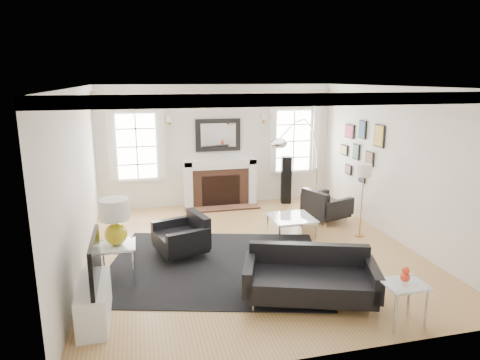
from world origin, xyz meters
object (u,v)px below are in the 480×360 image
object	(u,v)px
armchair_left	(184,237)
coffee_table	(292,219)
armchair_right	(325,206)
gourd_lamp	(115,219)
fireplace	(220,183)
arc_floor_lamp	(300,165)
sofa	(310,278)

from	to	relation	value
armchair_left	coffee_table	xyz separation A→B (m)	(2.11, 0.48, 0.00)
armchair_right	gourd_lamp	size ratio (longest dim) A/B	1.50
fireplace	armchair_right	world-z (taller)	fireplace
gourd_lamp	arc_floor_lamp	xyz separation A→B (m)	(3.60, 2.01, 0.22)
sofa	gourd_lamp	size ratio (longest dim) A/B	2.79
gourd_lamp	arc_floor_lamp	size ratio (longest dim) A/B	0.31
fireplace	armchair_left	bearing A→B (deg)	-113.04
fireplace	gourd_lamp	bearing A→B (deg)	-122.46
armchair_right	gourd_lamp	distance (m)	4.55
sofa	arc_floor_lamp	bearing A→B (deg)	71.45
gourd_lamp	arc_floor_lamp	distance (m)	4.13
sofa	arc_floor_lamp	xyz separation A→B (m)	(1.07, 3.17, 0.88)
armchair_right	coffee_table	distance (m)	1.14
armchair_left	fireplace	bearing A→B (deg)	66.96
fireplace	sofa	bearing A→B (deg)	-85.91
coffee_table	armchair_left	bearing A→B (deg)	-167.18
coffee_table	sofa	bearing A→B (deg)	-104.66
armchair_right	arc_floor_lamp	bearing A→B (deg)	161.41
sofa	armchair_left	xyz separation A→B (m)	(-1.48, 1.91, 0.01)
sofa	armchair_right	xyz separation A→B (m)	(1.58, 3.00, 0.01)
arc_floor_lamp	gourd_lamp	bearing A→B (deg)	-150.74
fireplace	armchair_left	distance (m)	2.96
coffee_table	arc_floor_lamp	size ratio (longest dim) A/B	0.36
fireplace	coffee_table	bearing A→B (deg)	-66.84
armchair_right	coffee_table	bearing A→B (deg)	-147.38
fireplace	armchair_right	size ratio (longest dim) A/B	1.65
arc_floor_lamp	armchair_right	bearing A→B (deg)	-18.59
sofa	gourd_lamp	world-z (taller)	gourd_lamp
arc_floor_lamp	armchair_left	bearing A→B (deg)	-153.55
sofa	fireplace	bearing A→B (deg)	94.09
fireplace	armchair_right	distance (m)	2.52
coffee_table	armchair_right	bearing A→B (deg)	32.62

